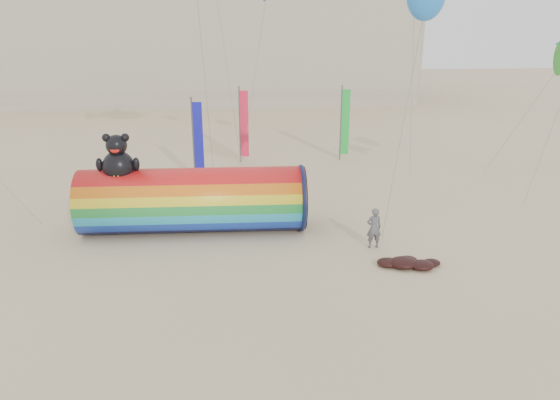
{
  "coord_description": "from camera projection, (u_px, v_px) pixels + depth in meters",
  "views": [
    {
      "loc": [
        -0.89,
        -20.01,
        9.84
      ],
      "look_at": [
        0.5,
        1.5,
        2.4
      ],
      "focal_mm": 35.0,
      "sensor_mm": 36.0,
      "label": 1
    }
  ],
  "objects": [
    {
      "name": "hotel_building",
      "position": [
        144.0,
        8.0,
        61.39
      ],
      "size": [
        60.4,
        15.4,
        20.6
      ],
      "color": "#B7AD99",
      "rests_on": "ground"
    },
    {
      "name": "ground",
      "position": [
        270.0,
        268.0,
        22.14
      ],
      "size": [
        160.0,
        160.0,
        0.0
      ],
      "primitive_type": "plane",
      "color": "#CCB58C",
      "rests_on": "ground"
    },
    {
      "name": "kite_handler",
      "position": [
        374.0,
        228.0,
        23.8
      ],
      "size": [
        0.7,
        0.5,
        1.83
      ],
      "primitive_type": "imported",
      "rotation": [
        0.0,
        0.0,
        3.23
      ],
      "color": "#53535A",
      "rests_on": "ground"
    },
    {
      "name": "fabric_bundle",
      "position": [
        408.0,
        263.0,
        22.19
      ],
      "size": [
        2.62,
        1.35,
        0.41
      ],
      "color": "black",
      "rests_on": "ground"
    },
    {
      "name": "festival_banners",
      "position": [
        265.0,
        128.0,
        35.64
      ],
      "size": [
        10.33,
        4.98,
        5.2
      ],
      "color": "#59595E",
      "rests_on": "ground"
    },
    {
      "name": "windsock_assembly",
      "position": [
        193.0,
        199.0,
        25.47
      ],
      "size": [
        10.42,
        3.17,
        4.8
      ],
      "color": "red",
      "rests_on": "ground"
    }
  ]
}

